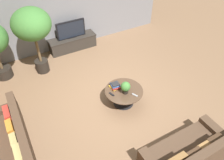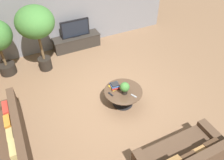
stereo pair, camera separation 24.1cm
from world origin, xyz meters
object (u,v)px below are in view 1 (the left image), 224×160
Objects in this scene: couch_near_entry at (188,155)px; media_console at (73,43)px; potted_palm_corner at (32,27)px; television at (71,30)px; coffee_table at (124,94)px; couch_by_wall at (11,146)px; potted_plant_tabletop at (126,87)px.

media_console is at bearing -85.59° from couch_near_entry.
television is at bearing 29.47° from potted_palm_corner.
television reaches higher than coffee_table.
television is 3.19m from coffee_table.
coffee_table is 0.47× the size of couch_by_wall.
media_console is 0.51m from television.
couch_by_wall is 6.35× the size of potted_plant_tabletop.
potted_plant_tabletop is at bearing 91.12° from couch_by_wall.
media_console is 3.16m from coffee_table.
television reaches higher than potted_plant_tabletop.
television is 1.01× the size of coffee_table.
television is (0.00, -0.00, 0.51)m from media_console.
media_console is 1.69× the size of coffee_table.
coffee_table is (0.18, -3.16, -0.44)m from television.
coffee_table is at bearing 92.78° from couch_by_wall.
potted_palm_corner is (-1.48, 2.42, 1.20)m from coffee_table.
coffee_table is 2.10m from couch_near_entry.
coffee_table is 0.33m from potted_plant_tabletop.
media_console is at bearing 29.52° from potted_palm_corner.
couch_by_wall reaches higher than potted_plant_tabletop.
media_console is 5.05× the size of potted_plant_tabletop.
potted_palm_corner is at bearing -150.53° from television.
potted_palm_corner is at bearing 152.16° from couch_by_wall.
potted_plant_tabletop is at bearing -98.65° from coffee_table.
coffee_table is 3.08m from potted_palm_corner.
potted_palm_corner is 3.03m from potted_plant_tabletop.
couch_near_entry is at bearing 57.48° from couch_by_wall.
media_console is at bearing 90.00° from television.
couch_by_wall reaches higher than coffee_table.
potted_palm_corner is (-1.30, -0.74, 1.28)m from media_console.
potted_plant_tabletop is (0.16, -3.24, -0.11)m from television.
couch_by_wall is (-2.65, -3.30, 0.05)m from media_console.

